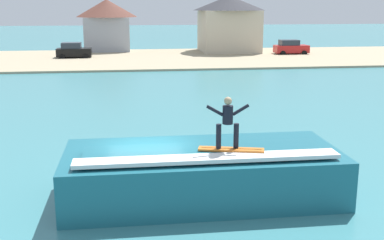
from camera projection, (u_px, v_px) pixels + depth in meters
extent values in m
plane|color=teal|center=(147.00, 191.00, 16.43)|extent=(260.00, 260.00, 0.00)
cube|color=#1C6172|center=(202.00, 174.00, 15.80)|extent=(8.75, 3.83, 1.57)
cube|color=#1C6172|center=(204.00, 152.00, 15.13)|extent=(7.44, 1.72, 0.17)
cube|color=white|center=(209.00, 158.00, 14.38)|extent=(7.87, 0.69, 0.12)
cube|color=orange|center=(231.00, 149.00, 14.97)|extent=(2.04, 0.87, 0.06)
cube|color=black|center=(231.00, 149.00, 14.96)|extent=(1.80, 0.50, 0.01)
cylinder|color=black|center=(219.00, 136.00, 14.88)|extent=(0.16, 0.16, 0.77)
cylinder|color=black|center=(236.00, 136.00, 14.95)|extent=(0.16, 0.16, 0.77)
cylinder|color=black|center=(228.00, 115.00, 14.76)|extent=(0.32, 0.32, 0.56)
sphere|color=tan|center=(228.00, 101.00, 14.66)|extent=(0.24, 0.24, 0.24)
cylinder|color=black|center=(215.00, 111.00, 14.68)|extent=(0.53, 0.10, 0.36)
cylinder|color=black|center=(241.00, 110.00, 14.78)|extent=(0.53, 0.10, 0.36)
cube|color=tan|center=(132.00, 59.00, 55.12)|extent=(120.00, 20.63, 0.19)
cube|color=black|center=(74.00, 52.00, 55.31)|extent=(3.85, 1.84, 0.90)
cube|color=#262D38|center=(71.00, 45.00, 55.10)|extent=(2.12, 1.66, 0.64)
cylinder|color=black|center=(86.00, 55.00, 56.52)|extent=(0.64, 0.22, 0.64)
cylinder|color=black|center=(85.00, 57.00, 54.64)|extent=(0.64, 0.22, 0.64)
cylinder|color=black|center=(64.00, 55.00, 56.19)|extent=(0.64, 0.22, 0.64)
cylinder|color=black|center=(62.00, 57.00, 54.32)|extent=(0.64, 0.22, 0.64)
cube|color=red|center=(291.00, 49.00, 59.37)|extent=(4.05, 1.81, 0.90)
cube|color=#262D38|center=(289.00, 43.00, 59.15)|extent=(2.23, 1.63, 0.64)
cylinder|color=black|center=(299.00, 52.00, 60.56)|extent=(0.64, 0.22, 0.64)
cylinder|color=black|center=(304.00, 53.00, 58.72)|extent=(0.64, 0.22, 0.64)
cylinder|color=black|center=(278.00, 52.00, 60.22)|extent=(0.64, 0.22, 0.64)
cylinder|color=black|center=(283.00, 54.00, 58.38)|extent=(0.64, 0.22, 0.64)
cube|color=beige|center=(229.00, 32.00, 61.78)|extent=(6.94, 7.26, 5.31)
cone|color=#2D2D33|center=(229.00, 3.00, 60.95)|extent=(9.01, 9.01, 1.79)
cube|color=#9EA3AD|center=(108.00, 34.00, 63.48)|extent=(5.63, 6.29, 4.46)
cone|color=brown|center=(107.00, 8.00, 62.70)|extent=(7.80, 7.80, 2.21)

